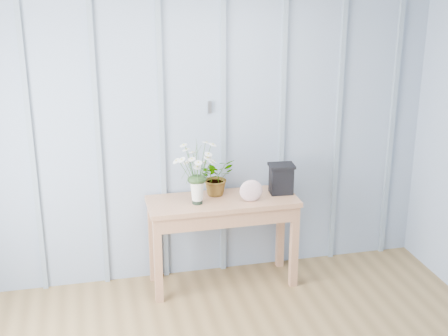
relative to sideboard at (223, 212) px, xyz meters
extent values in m
cube|color=#8C9CB5|center=(-0.19, 0.25, 0.61)|extent=(4.00, 0.01, 2.50)
cube|color=#A4A3A8|center=(-0.05, 0.24, 0.81)|extent=(0.03, 0.01, 0.10)
cube|color=gray|center=(-1.44, 0.24, 0.61)|extent=(0.04, 0.03, 2.50)
cube|color=gray|center=(-0.94, 0.24, 0.61)|extent=(0.04, 0.03, 2.50)
cube|color=gray|center=(-0.44, 0.24, 0.61)|extent=(0.04, 0.03, 2.50)
cube|color=gray|center=(0.06, 0.24, 0.61)|extent=(0.04, 0.03, 2.50)
cube|color=gray|center=(0.56, 0.24, 0.61)|extent=(0.04, 0.03, 2.50)
cube|color=gray|center=(1.06, 0.24, 0.61)|extent=(0.04, 0.03, 2.50)
cube|color=gray|center=(1.56, 0.24, 0.61)|extent=(0.04, 0.03, 2.50)
cube|color=#A36E4D|center=(0.00, 0.00, 0.09)|extent=(1.20, 0.45, 0.04)
cube|color=#A36E4D|center=(0.00, 0.00, 0.01)|extent=(1.13, 0.42, 0.12)
cube|color=#A36E4D|center=(-0.55, -0.18, -0.28)|extent=(0.06, 0.06, 0.71)
cube|color=#A36E4D|center=(0.55, -0.18, -0.28)|extent=(0.06, 0.06, 0.71)
cube|color=#A36E4D|center=(-0.55, 0.18, -0.28)|extent=(0.06, 0.06, 0.71)
cube|color=#A36E4D|center=(0.55, 0.18, -0.28)|extent=(0.06, 0.06, 0.71)
cylinder|color=black|center=(-0.21, -0.04, 0.14)|extent=(0.08, 0.08, 0.05)
cone|color=silver|center=(-0.21, -0.04, 0.22)|extent=(0.14, 0.14, 0.19)
ellipsoid|color=#1C3617|center=(-0.21, -0.04, 0.31)|extent=(0.15, 0.12, 0.08)
imported|color=#1C3617|center=(-0.03, 0.12, 0.27)|extent=(0.33, 0.31, 0.30)
ellipsoid|color=#9B5D70|center=(0.21, -0.10, 0.21)|extent=(0.19, 0.07, 0.18)
cube|color=black|center=(0.50, 0.02, 0.23)|extent=(0.19, 0.15, 0.23)
cube|color=black|center=(0.50, 0.02, 0.35)|extent=(0.22, 0.17, 0.02)
camera|label=1|loc=(-1.04, -4.51, 1.97)|focal=50.00mm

